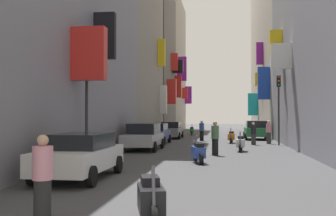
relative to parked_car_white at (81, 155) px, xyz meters
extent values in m
plane|color=#424244|center=(3.57, 21.39, -0.75)|extent=(140.00, 140.00, 0.00)
cube|color=black|center=(-0.94, 5.79, 4.91)|extent=(0.98, 0.36, 2.14)
cube|color=red|center=(-0.75, 3.01, 3.67)|extent=(1.35, 0.52, 2.09)
cube|color=gray|center=(-4.43, 21.34, 9.80)|extent=(6.00, 11.85, 21.11)
cube|color=white|center=(-1.10, 25.33, 2.75)|extent=(0.65, 0.49, 2.66)
cube|color=yellow|center=(-1.11, 24.31, 6.99)|extent=(0.64, 0.49, 2.46)
cube|color=slate|center=(-4.43, 33.06, 7.31)|extent=(6.00, 9.99, 16.12)
cube|color=black|center=(-0.81, 34.83, 6.96)|extent=(1.23, 0.57, 1.51)
cube|color=red|center=(-0.95, 30.35, 3.79)|extent=(0.94, 0.63, 2.60)
cube|color=red|center=(-1.02, 37.08, 4.78)|extent=(0.81, 0.40, 2.66)
cube|color=red|center=(-1.05, 33.66, 7.36)|extent=(0.76, 0.47, 1.93)
cube|color=#B2A899|center=(-4.43, 44.73, 8.35)|extent=(6.00, 13.33, 18.21)
cube|color=purple|center=(-0.83, 39.58, 7.23)|extent=(1.20, 0.62, 3.07)
cube|color=red|center=(-1.04, 46.03, 4.48)|extent=(0.76, 0.41, 1.53)
cube|color=green|center=(-1.02, 40.47, 7.44)|extent=(0.81, 0.59, 2.70)
cube|color=purple|center=(-0.91, 50.15, 4.42)|extent=(1.02, 0.56, 2.62)
cube|color=white|center=(7.96, 13.19, 4.87)|extent=(1.24, 0.43, 1.54)
cube|color=yellow|center=(8.15, 17.37, 6.47)|extent=(0.85, 0.60, 1.67)
cube|color=#B2A899|center=(11.57, 37.23, 9.75)|extent=(6.00, 28.31, 21.01)
cube|color=blue|center=(8.04, 25.13, 4.16)|extent=(1.07, 0.52, 2.90)
cube|color=#19B2BF|center=(7.98, 38.54, 2.64)|extent=(1.20, 0.62, 2.68)
cube|color=purple|center=(8.22, 31.50, 7.79)|extent=(0.72, 0.49, 2.33)
cube|color=yellow|center=(8.22, 33.35, 5.25)|extent=(0.72, 0.44, 1.41)
cube|color=white|center=(0.00, -0.06, -0.13)|extent=(1.72, 4.37, 0.65)
cube|color=black|center=(0.00, 0.16, 0.43)|extent=(1.52, 2.45, 0.47)
cylinder|color=black|center=(0.86, -1.50, -0.45)|extent=(0.18, 0.60, 0.60)
cylinder|color=black|center=(-0.86, -1.50, -0.45)|extent=(0.18, 0.60, 0.60)
cylinder|color=black|center=(0.86, 1.39, -0.45)|extent=(0.18, 0.60, 0.60)
cylinder|color=black|center=(-0.86, 1.39, -0.45)|extent=(0.18, 0.60, 0.60)
cube|color=#B7B7BC|center=(-0.16, 10.95, -0.13)|extent=(1.81, 4.29, 0.64)
cube|color=black|center=(-0.16, 11.17, 0.49)|extent=(1.59, 2.40, 0.60)
cylinder|color=black|center=(0.75, 9.53, -0.45)|extent=(0.18, 0.60, 0.60)
cylinder|color=black|center=(-1.06, 9.53, -0.45)|extent=(0.18, 0.60, 0.60)
cylinder|color=black|center=(0.75, 12.37, -0.45)|extent=(0.18, 0.60, 0.60)
cylinder|color=black|center=(-1.06, 12.37, -0.45)|extent=(0.18, 0.60, 0.60)
cube|color=#236638|center=(7.17, 23.05, -0.10)|extent=(1.83, 4.06, 0.70)
cube|color=black|center=(7.17, 22.85, 0.53)|extent=(1.61, 2.27, 0.57)
cylinder|color=black|center=(6.26, 24.39, -0.45)|extent=(0.18, 0.60, 0.60)
cylinder|color=black|center=(8.09, 24.39, -0.45)|extent=(0.18, 0.60, 0.60)
cylinder|color=black|center=(6.26, 21.71, -0.45)|extent=(0.18, 0.60, 0.60)
cylinder|color=black|center=(8.09, 21.71, -0.45)|extent=(0.18, 0.60, 0.60)
cube|color=navy|center=(-0.44, 16.43, -0.12)|extent=(1.82, 4.30, 0.66)
cube|color=black|center=(-0.44, 16.65, 0.45)|extent=(1.60, 2.41, 0.48)
cylinder|color=black|center=(0.46, 15.01, -0.45)|extent=(0.18, 0.60, 0.60)
cylinder|color=black|center=(-1.35, 15.01, -0.45)|extent=(0.18, 0.60, 0.60)
cylinder|color=black|center=(0.46, 17.85, -0.45)|extent=(0.18, 0.60, 0.60)
cylinder|color=black|center=(-1.35, 17.85, -0.45)|extent=(0.18, 0.60, 0.60)
cube|color=slate|center=(-0.16, 23.74, -0.14)|extent=(1.71, 4.24, 0.62)
cube|color=black|center=(-0.16, 23.95, 0.43)|extent=(1.50, 2.37, 0.53)
cylinder|color=black|center=(0.69, 22.34, -0.45)|extent=(0.18, 0.60, 0.60)
cylinder|color=black|center=(-1.01, 22.34, -0.45)|extent=(0.18, 0.60, 0.60)
cylinder|color=black|center=(0.69, 25.13, -0.45)|extent=(0.18, 0.60, 0.60)
cylinder|color=black|center=(-1.01, 25.13, -0.45)|extent=(0.18, 0.60, 0.60)
cube|color=#2D4CAD|center=(3.42, 4.80, -0.29)|extent=(0.69, 1.18, 0.45)
cube|color=black|center=(3.47, 4.60, 0.02)|extent=(0.45, 0.62, 0.16)
cylinder|color=#4C4C51|center=(3.29, 5.33, 0.04)|extent=(0.12, 0.28, 0.68)
cylinder|color=black|center=(3.26, 5.47, -0.51)|extent=(0.21, 0.49, 0.48)
cylinder|color=black|center=(3.59, 4.13, -0.51)|extent=(0.21, 0.49, 0.48)
cube|color=black|center=(3.18, -5.13, -0.29)|extent=(0.70, 1.13, 0.45)
cube|color=black|center=(3.13, -4.94, 0.02)|extent=(0.45, 0.62, 0.16)
cylinder|color=#4C4C51|center=(3.31, -5.64, 0.04)|extent=(0.13, 0.28, 0.68)
cylinder|color=black|center=(3.01, -4.49, -0.51)|extent=(0.22, 0.49, 0.48)
cube|color=orange|center=(5.02, 17.89, -0.29)|extent=(0.53, 1.10, 0.45)
cube|color=black|center=(5.03, 18.09, 0.02)|extent=(0.37, 0.58, 0.16)
cylinder|color=#4C4C51|center=(4.97, 17.36, 0.04)|extent=(0.08, 0.28, 0.68)
cylinder|color=black|center=(4.96, 17.23, -0.51)|extent=(0.14, 0.49, 0.48)
cylinder|color=black|center=(5.07, 18.56, -0.51)|extent=(0.14, 0.49, 0.48)
cube|color=#287F3D|center=(1.18, 30.21, -0.29)|extent=(0.50, 1.18, 0.45)
cube|color=black|center=(1.19, 30.00, 0.02)|extent=(0.35, 0.58, 0.16)
cylinder|color=#4C4C51|center=(1.15, 30.79, 0.04)|extent=(0.08, 0.28, 0.68)
cylinder|color=black|center=(1.14, 30.94, -0.51)|extent=(0.13, 0.48, 0.48)
cylinder|color=black|center=(1.22, 29.49, -0.51)|extent=(0.13, 0.48, 0.48)
cube|color=silver|center=(5.42, 10.79, -0.29)|extent=(0.54, 1.10, 0.45)
cube|color=black|center=(5.44, 10.99, 0.02)|extent=(0.37, 0.59, 0.16)
cylinder|color=#4C4C51|center=(5.36, 10.27, 0.04)|extent=(0.09, 0.28, 0.68)
cylinder|color=black|center=(5.35, 10.14, -0.51)|extent=(0.15, 0.49, 0.48)
cylinder|color=black|center=(5.48, 11.45, -0.51)|extent=(0.15, 0.49, 0.48)
cylinder|color=black|center=(2.74, 20.24, -0.36)|extent=(0.32, 0.32, 0.79)
cylinder|color=#335199|center=(2.74, 20.24, 0.35)|extent=(0.38, 0.38, 0.63)
sphere|color=tan|center=(2.74, 20.24, 0.78)|extent=(0.21, 0.21, 0.21)
cylinder|color=#323232|center=(7.65, 17.49, -0.35)|extent=(0.41, 0.41, 0.81)
cylinder|color=pink|center=(7.65, 17.49, 0.38)|extent=(0.49, 0.49, 0.64)
sphere|color=tan|center=(7.65, 17.49, 0.81)|extent=(0.22, 0.22, 0.22)
cylinder|color=black|center=(4.05, 8.28, -0.34)|extent=(0.35, 0.35, 0.84)
cylinder|color=#4C724C|center=(4.05, 8.28, 0.41)|extent=(0.41, 0.41, 0.66)
sphere|color=tan|center=(4.05, 8.28, 0.86)|extent=(0.23, 0.23, 0.23)
cylinder|color=#262626|center=(1.16, -5.28, -0.36)|extent=(0.36, 0.36, 0.79)
cylinder|color=pink|center=(1.16, -5.28, 0.35)|extent=(0.42, 0.42, 0.63)
sphere|color=tan|center=(1.16, -5.28, 0.77)|extent=(0.21, 0.21, 0.21)
cylinder|color=#313131|center=(6.50, 16.29, -0.38)|extent=(0.36, 0.36, 0.75)
cylinder|color=black|center=(6.50, 16.29, 0.29)|extent=(0.43, 0.43, 0.59)
sphere|color=tan|center=(6.50, 16.29, 0.69)|extent=(0.20, 0.20, 0.20)
cylinder|color=#2D2D2D|center=(-1.04, 3.59, 1.07)|extent=(0.12, 0.12, 3.64)
cube|color=black|center=(-1.04, 3.59, 3.26)|extent=(0.26, 0.26, 0.75)
sphere|color=red|center=(-1.04, 3.45, 3.51)|extent=(0.14, 0.14, 0.14)
sphere|color=orange|center=(-1.04, 3.45, 3.26)|extent=(0.14, 0.14, 0.14)
sphere|color=green|center=(-1.04, 3.45, 3.01)|extent=(0.14, 0.14, 0.14)
cylinder|color=#2D2D2D|center=(8.16, 16.07, 1.23)|extent=(0.12, 0.12, 3.96)
cube|color=black|center=(8.16, 16.07, 3.58)|extent=(0.26, 0.26, 0.75)
sphere|color=red|center=(8.16, 15.93, 3.83)|extent=(0.14, 0.14, 0.14)
sphere|color=orange|center=(8.16, 15.93, 3.58)|extent=(0.14, 0.14, 0.14)
sphere|color=green|center=(8.16, 15.93, 3.33)|extent=(0.14, 0.14, 0.14)
camera|label=1|loc=(4.51, -12.57, 1.22)|focal=44.15mm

